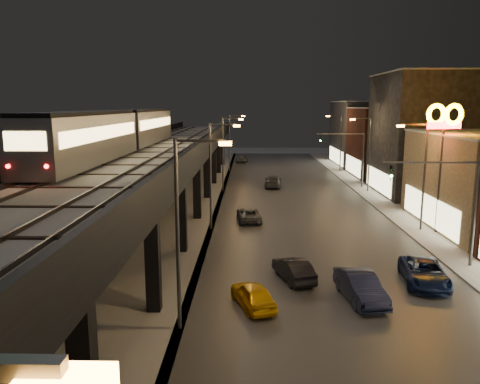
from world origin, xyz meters
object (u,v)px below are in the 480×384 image
object	(u,v)px
car_near_white	(293,270)
car_mid_silver	(249,215)
subway_train	(121,130)
car_mid_dark	(273,182)
car_far_white	(242,158)
car_onc_dark	(424,274)
car_onc_silver	(360,288)
car_taxi	(253,296)

from	to	relation	value
car_near_white	car_mid_silver	xyz separation A→B (m)	(-2.71, 14.56, -0.05)
car_near_white	subway_train	bearing A→B (deg)	-60.73
subway_train	car_mid_dark	size ratio (longest dim) A/B	7.03
car_far_white	subway_train	bearing A→B (deg)	86.64
car_near_white	car_onc_dark	distance (m)	7.64
subway_train	car_far_white	world-z (taller)	subway_train
car_mid_silver	car_onc_dark	distance (m)	18.31
car_mid_silver	car_onc_silver	bearing A→B (deg)	103.43
subway_train	car_taxi	distance (m)	21.91
subway_train	car_onc_silver	size ratio (longest dim) A/B	7.51
car_near_white	car_far_white	bearing A→B (deg)	-102.75
car_mid_silver	car_mid_dark	distance (m)	18.36
subway_train	car_near_white	bearing A→B (deg)	-44.04
car_onc_silver	car_onc_dark	distance (m)	4.91
car_mid_dark	car_far_white	distance (m)	27.41
subway_train	car_mid_dark	xyz separation A→B (m)	(14.07, 19.39, -7.60)
subway_train	car_onc_dark	size ratio (longest dim) A/B	6.84
car_far_white	car_onc_dark	xyz separation A→B (m)	(11.74, -60.26, -0.03)
car_taxi	car_mid_silver	size ratio (longest dim) A/B	0.86
car_far_white	car_onc_dark	world-z (taller)	car_far_white
car_near_white	car_onc_silver	world-z (taller)	car_onc_silver
car_mid_silver	car_onc_silver	world-z (taller)	car_onc_silver
car_mid_silver	car_far_white	distance (m)	45.17
car_onc_dark	subway_train	bearing A→B (deg)	155.25
car_near_white	car_onc_silver	distance (m)	4.43
car_onc_silver	car_mid_silver	bearing A→B (deg)	100.93
car_taxi	car_mid_dark	distance (m)	36.65
car_mid_dark	car_onc_silver	size ratio (longest dim) A/B	1.07
car_mid_silver	car_far_white	world-z (taller)	car_far_white
subway_train	car_mid_silver	distance (m)	13.51
car_far_white	car_mid_silver	bearing A→B (deg)	100.12
car_taxi	car_mid_dark	world-z (taller)	car_mid_dark
car_onc_silver	car_far_white	bearing A→B (deg)	88.66
car_onc_silver	car_mid_dark	bearing A→B (deg)	86.69
subway_train	car_taxi	xyz separation A→B (m)	(11.27, -17.15, -7.67)
subway_train	car_onc_dark	distance (m)	26.56
car_mid_silver	car_taxi	bearing A→B (deg)	85.14
car_near_white	car_mid_silver	distance (m)	14.81
subway_train	car_mid_dark	world-z (taller)	subway_train
car_near_white	car_onc_silver	bearing A→B (deg)	121.97
car_mid_dark	car_onc_dark	distance (m)	34.01
car_far_white	car_mid_dark	bearing A→B (deg)	107.68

